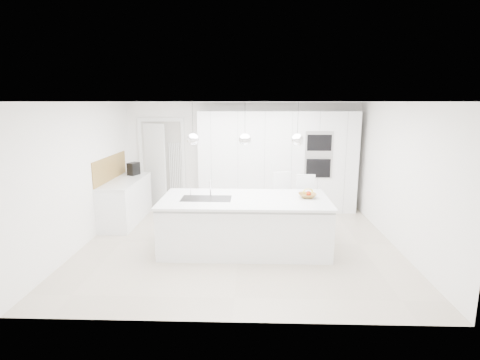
{
  "coord_description": "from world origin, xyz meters",
  "views": [
    {
      "loc": [
        0.22,
        -6.39,
        2.49
      ],
      "look_at": [
        0.0,
        0.3,
        1.1
      ],
      "focal_mm": 28.0,
      "sensor_mm": 36.0,
      "label": 1
    }
  ],
  "objects_px": {
    "bar_stool_left": "(282,203)",
    "bar_stool_right": "(306,206)",
    "fruit_bowl": "(307,196)",
    "espresso_machine": "(134,169)",
    "island_base": "(245,226)"
  },
  "relations": [
    {
      "from": "bar_stool_left",
      "to": "bar_stool_right",
      "type": "xyz_separation_m",
      "value": [
        0.45,
        -0.08,
        -0.02
      ]
    },
    {
      "from": "espresso_machine",
      "to": "bar_stool_right",
      "type": "distance_m",
      "value": 3.91
    },
    {
      "from": "island_base",
      "to": "fruit_bowl",
      "type": "xyz_separation_m",
      "value": [
        1.06,
        0.12,
        0.51
      ]
    },
    {
      "from": "fruit_bowl",
      "to": "espresso_machine",
      "type": "distance_m",
      "value": 4.08
    },
    {
      "from": "fruit_bowl",
      "to": "bar_stool_left",
      "type": "bearing_deg",
      "value": 115.23
    },
    {
      "from": "fruit_bowl",
      "to": "bar_stool_left",
      "type": "relative_size",
      "value": 0.26
    },
    {
      "from": "island_base",
      "to": "fruit_bowl",
      "type": "height_order",
      "value": "fruit_bowl"
    },
    {
      "from": "island_base",
      "to": "espresso_machine",
      "type": "relative_size",
      "value": 10.06
    },
    {
      "from": "island_base",
      "to": "bar_stool_right",
      "type": "distance_m",
      "value": 1.42
    },
    {
      "from": "fruit_bowl",
      "to": "bar_stool_right",
      "type": "bearing_deg",
      "value": 82.77
    },
    {
      "from": "fruit_bowl",
      "to": "bar_stool_right",
      "type": "xyz_separation_m",
      "value": [
        0.09,
        0.7,
        -0.37
      ]
    },
    {
      "from": "espresso_machine",
      "to": "bar_stool_left",
      "type": "height_order",
      "value": "espresso_machine"
    },
    {
      "from": "island_base",
      "to": "fruit_bowl",
      "type": "distance_m",
      "value": 1.18
    },
    {
      "from": "island_base",
      "to": "espresso_machine",
      "type": "distance_m",
      "value": 3.32
    },
    {
      "from": "fruit_bowl",
      "to": "bar_stool_left",
      "type": "height_order",
      "value": "bar_stool_left"
    }
  ]
}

